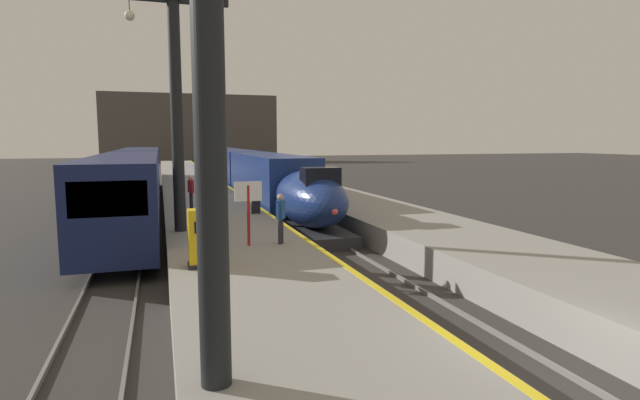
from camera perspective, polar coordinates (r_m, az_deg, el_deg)
The scene contains 18 objects.
ground_plane at distance 10.41m, azimuth 25.37°, elevation -19.60°, with size 260.00×260.00×0.00m, color #33302D.
platform_left at distance 31.80m, azimuth -13.08°, elevation -0.52°, with size 4.80×110.00×1.05m, color gray.
platform_right at distance 33.43m, azimuth 0.88°, elevation 0.02°, with size 4.80×110.00×1.05m, color gray.
platform_left_safety_stripe at distance 32.00m, azimuth -9.04°, elevation 0.58°, with size 0.20×107.80×0.01m, color yellow.
rail_main_left at distance 34.98m, azimuth -8.04°, elevation -0.51°, with size 0.08×110.00×0.12m, color slate.
rail_main_right at distance 35.26m, azimuth -5.64°, elevation -0.42°, with size 0.08×110.00×0.12m, color slate.
rail_secondary_left at distance 34.57m, azimuth -21.40°, elevation -1.01°, with size 0.08×110.00×0.12m, color slate.
rail_secondary_right at distance 34.50m, azimuth -18.91°, elevation -0.92°, with size 0.08×110.00×0.12m, color slate.
highspeed_train_main at distance 46.81m, azimuth -9.69°, elevation 3.65°, with size 2.92×56.92×3.60m.
regional_train_adjacent at distance 34.45m, azimuth -20.29°, elevation 2.47°, with size 2.85×36.60×3.80m.
station_column_mid at distance 19.74m, azimuth -16.12°, elevation 12.03°, with size 4.00×0.68×8.83m.
passenger_near_edge at distance 23.28m, azimuth -12.95°, elevation 0.58°, with size 0.26×0.57×1.69m.
passenger_mid_platform at distance 16.76m, azimuth -4.52°, elevation -1.67°, with size 0.39×0.50×1.69m.
passenger_far_waiting at distance 25.84m, azimuth -14.51°, elevation 1.15°, with size 0.30×0.56×1.69m.
rolling_suitcase at distance 23.86m, azimuth -7.34°, elevation -0.81°, with size 0.40×0.22×0.98m.
ticket_machine_yellow at distance 14.11m, azimuth -13.35°, elevation -4.50°, with size 0.76×0.62×1.60m.
departure_info_board at distance 16.54m, azimuth -8.19°, elevation -0.03°, with size 0.90×0.10×2.12m.
terminus_back_wall at distance 108.92m, azimuth -14.44°, elevation 7.99°, with size 36.00×2.00×14.00m, color #4C4742.
Camera 1 is at (-6.56, -6.70, 4.53)m, focal length 28.05 mm.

